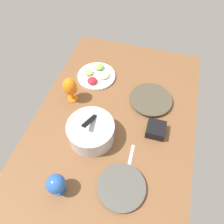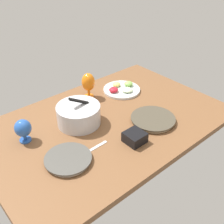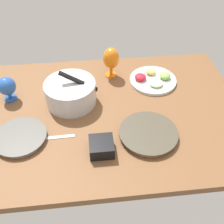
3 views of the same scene
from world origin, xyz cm
name	(u,v)px [view 1 (image 1 of 3)]	position (x,y,z in cm)	size (l,w,h in cm)	color
ground_plane	(114,122)	(0.00, 0.00, -2.00)	(160.00, 104.00, 4.00)	brown
dinner_plate_left	(121,187)	(-40.65, -15.48, 1.35)	(26.11, 26.11, 2.59)	silver
dinner_plate_right	(151,100)	(22.67, -20.21, 1.50)	(29.45, 29.45, 2.88)	beige
mixing_bowl	(91,131)	(-15.42, 10.04, 7.06)	(29.36, 28.22, 19.92)	silver
fruit_platter	(96,75)	(34.77, 23.69, 1.70)	(28.75, 28.75, 5.55)	silver
hurricane_glass_blue	(56,184)	(-50.47, 16.25, 8.94)	(9.97, 9.97, 14.74)	#295AB3
hurricane_glass_orange	(70,87)	(9.64, 32.97, 12.05)	(9.81, 9.81, 19.48)	orange
square_bowl_black	(156,129)	(-1.35, -27.27, 3.60)	(11.46, 11.46, 6.47)	black
fork_by_left_plate	(130,159)	(-23.11, -16.41, 0.30)	(18.00, 1.80, 0.60)	silver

